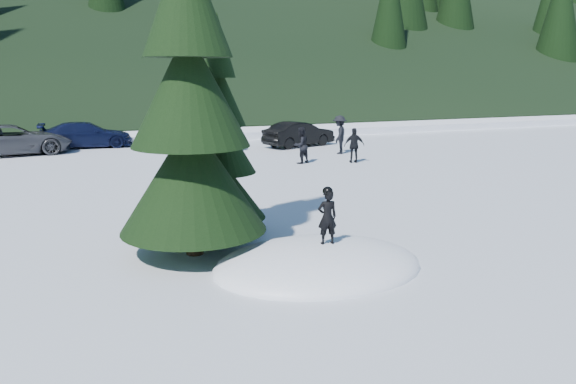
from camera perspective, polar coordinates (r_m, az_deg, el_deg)
name	(u,v)px	position (r m, az deg, el deg)	size (l,w,h in m)	color
ground	(318,267)	(11.82, 3.08, -7.61)	(200.00, 200.00, 0.00)	white
snow_mound	(318,267)	(11.82, 3.08, -7.61)	(4.48, 3.52, 0.96)	white
spruce_tall	(190,104)	(12.17, -9.95, 8.80)	(3.20, 3.20, 8.60)	black
spruce_short	(220,150)	(13.87, -6.91, 4.23)	(2.20, 2.20, 5.37)	black
child_skier	(327,217)	(11.61, 4.01, -2.56)	(0.42, 0.27, 1.14)	black
adult_0	(301,145)	(24.88, 1.32, 4.76)	(0.78, 0.61, 1.61)	black
adult_1	(354,145)	(25.25, 6.75, 4.72)	(0.91, 0.38, 1.56)	black
adult_2	(340,135)	(27.97, 5.26, 5.82)	(1.23, 0.70, 1.90)	black
car_2	(13,140)	(30.59, -26.15, 4.79)	(2.48, 5.37, 1.49)	#43454A
car_3	(86,135)	(32.11, -19.80, 5.49)	(1.92, 4.73, 1.37)	black
car_4	(207,138)	(29.42, -8.19, 5.45)	(1.51, 3.76, 1.28)	gray
car_5	(299,134)	(30.70, 1.11, 5.91)	(1.43, 4.11, 1.35)	black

